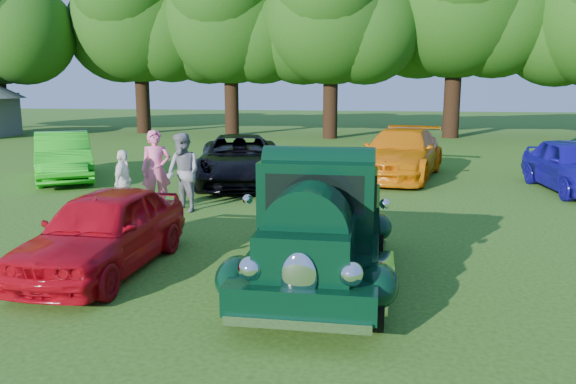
# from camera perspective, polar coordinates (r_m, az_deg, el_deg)

# --- Properties ---
(ground) EXTENTS (120.00, 120.00, 0.00)m
(ground) POSITION_cam_1_polar(r_m,az_deg,el_deg) (9.92, -3.63, -7.12)
(ground) COLOR #254D12
(ground) RESTS_ON ground
(hero_pickup) EXTENTS (2.35, 5.05, 1.97)m
(hero_pickup) POSITION_cam_1_polar(r_m,az_deg,el_deg) (8.77, 3.25, -3.71)
(hero_pickup) COLOR black
(hero_pickup) RESTS_ON ground
(red_convertible) EXTENTS (1.68, 4.03, 1.36)m
(red_convertible) POSITION_cam_1_polar(r_m,az_deg,el_deg) (9.81, -18.20, -3.72)
(red_convertible) COLOR #B10713
(red_convertible) RESTS_ON ground
(back_car_lime) EXTENTS (3.88, 4.85, 1.55)m
(back_car_lime) POSITION_cam_1_polar(r_m,az_deg,el_deg) (19.69, -21.88, 3.38)
(back_car_lime) COLOR #1BAA16
(back_car_lime) RESTS_ON ground
(back_car_black) EXTENTS (3.72, 5.93, 1.53)m
(back_car_black) POSITION_cam_1_polar(r_m,az_deg,el_deg) (17.61, -4.95, 3.30)
(back_car_black) COLOR black
(back_car_black) RESTS_ON ground
(back_car_orange) EXTENTS (3.44, 5.96, 1.62)m
(back_car_orange) POSITION_cam_1_polar(r_m,az_deg,el_deg) (19.14, 11.39, 3.87)
(back_car_orange) COLOR orange
(back_car_orange) RESTS_ON ground
(back_car_blue) EXTENTS (2.23, 4.67, 1.54)m
(back_car_blue) POSITION_cam_1_polar(r_m,az_deg,el_deg) (18.26, 27.10, 2.43)
(back_car_blue) COLOR #150D99
(back_car_blue) RESTS_ON ground
(spectator_pink) EXTENTS (0.86, 0.74, 1.98)m
(spectator_pink) POSITION_cam_1_polar(r_m,az_deg,el_deg) (14.23, -13.24, 2.18)
(spectator_pink) COLOR pink
(spectator_pink) RESTS_ON ground
(spectator_grey) EXTENTS (1.19, 1.13, 1.93)m
(spectator_grey) POSITION_cam_1_polar(r_m,az_deg,el_deg) (13.88, -10.60, 1.97)
(spectator_grey) COLOR gray
(spectator_grey) RESTS_ON ground
(spectator_white) EXTENTS (0.48, 0.96, 1.57)m
(spectator_white) POSITION_cam_1_polar(r_m,az_deg,el_deg) (13.74, -16.39, 0.87)
(spectator_white) COLOR white
(spectator_white) RESTS_ON ground
(tree_line) EXTENTS (64.69, 11.02, 12.43)m
(tree_line) POSITION_cam_1_polar(r_m,az_deg,el_deg) (33.31, 9.38, 18.12)
(tree_line) COLOR black
(tree_line) RESTS_ON ground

